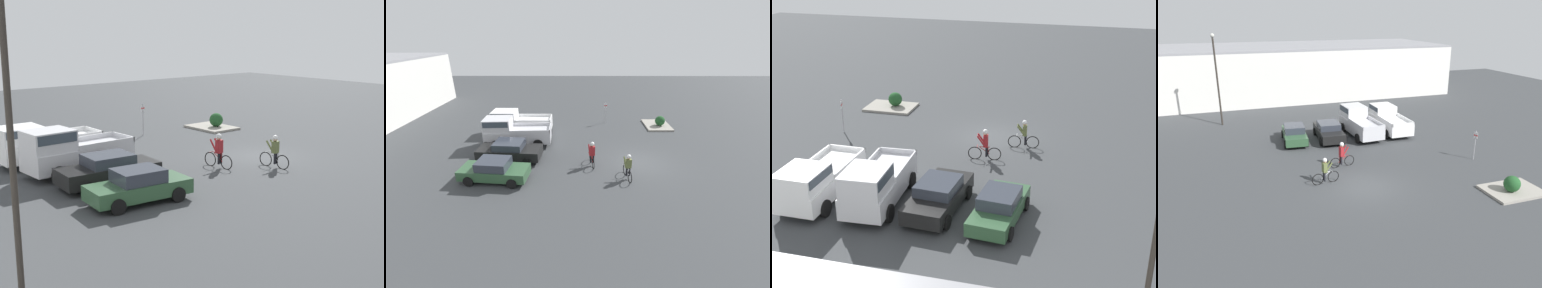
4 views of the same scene
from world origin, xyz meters
TOP-DOWN VIEW (x-y plane):
  - ground_plane at (0.00, 0.00)m, footprint 80.00×80.00m
  - warehouse_building at (0.00, 29.11)m, footprint 39.91×14.22m
  - sedan_0 at (-2.41, 9.63)m, footprint 2.18×4.35m
  - sedan_1 at (0.39, 9.35)m, footprint 2.26×4.61m
  - pickup_truck_0 at (3.17, 9.81)m, footprint 2.37×5.35m
  - pickup_truck_1 at (6.00, 10.00)m, footprint 2.25×5.30m
  - cyclist_0 at (-0.38, 3.43)m, footprint 1.80×0.51m
  - cyclist_1 at (-2.15, 1.24)m, footprint 1.77×0.51m
  - fire_lane_sign at (8.91, 1.64)m, footprint 0.09×0.30m
  - lamppost at (-7.84, 16.69)m, footprint 0.36×0.36m
  - curb_island at (7.87, -3.45)m, footprint 3.30×2.41m
  - shrub at (7.60, -3.62)m, footprint 0.95×0.95m

SIDE VIEW (x-z plane):
  - ground_plane at x=0.00m, z-range 0.00..0.00m
  - curb_island at x=7.87m, z-range 0.00..0.15m
  - shrub at x=7.60m, z-range 0.15..1.10m
  - sedan_0 at x=-2.41m, z-range 0.00..1.40m
  - sedan_1 at x=0.39m, z-range 0.01..1.46m
  - cyclist_1 at x=-2.15m, z-range 0.00..1.70m
  - cyclist_0 at x=-0.38m, z-range 0.02..1.80m
  - pickup_truck_1 at x=6.00m, z-range 0.03..2.13m
  - pickup_truck_0 at x=3.17m, z-range 0.02..2.34m
  - fire_lane_sign at x=8.91m, z-range 0.23..2.34m
  - warehouse_building at x=0.00m, z-range 0.00..6.10m
  - lamppost at x=-7.84m, z-range 0.61..8.84m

